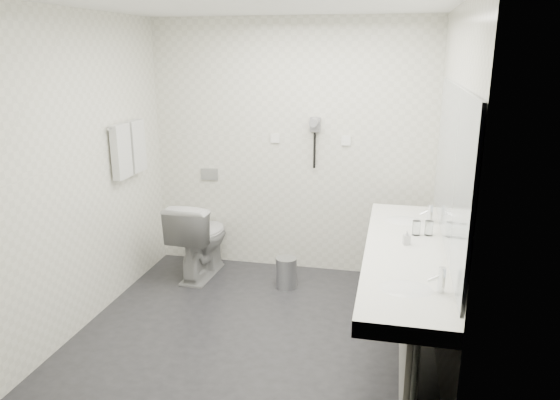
# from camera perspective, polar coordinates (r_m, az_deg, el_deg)

# --- Properties ---
(floor) EXTENTS (2.80, 2.80, 0.00)m
(floor) POSITION_cam_1_polar(r_m,az_deg,el_deg) (4.48, -2.35, -13.43)
(floor) COLOR #232327
(floor) RESTS_ON ground
(ceiling) EXTENTS (2.80, 2.80, 0.00)m
(ceiling) POSITION_cam_1_polar(r_m,az_deg,el_deg) (3.92, -2.79, 20.35)
(ceiling) COLOR white
(ceiling) RESTS_ON wall_back
(wall_back) EXTENTS (2.80, 0.00, 2.80)m
(wall_back) POSITION_cam_1_polar(r_m,az_deg,el_deg) (5.26, 1.11, 5.57)
(wall_back) COLOR white
(wall_back) RESTS_ON floor
(wall_front) EXTENTS (2.80, 0.00, 2.80)m
(wall_front) POSITION_cam_1_polar(r_m,az_deg,el_deg) (2.84, -9.33, -3.82)
(wall_front) COLOR white
(wall_front) RESTS_ON floor
(wall_left) EXTENTS (0.00, 2.60, 2.60)m
(wall_left) POSITION_cam_1_polar(r_m,az_deg,el_deg) (4.58, -19.77, 3.05)
(wall_left) COLOR white
(wall_left) RESTS_ON floor
(wall_right) EXTENTS (0.00, 2.60, 2.60)m
(wall_right) POSITION_cam_1_polar(r_m,az_deg,el_deg) (3.91, 17.71, 1.14)
(wall_right) COLOR white
(wall_right) RESTS_ON floor
(vanity_counter) EXTENTS (0.55, 2.20, 0.10)m
(vanity_counter) POSITION_cam_1_polar(r_m,az_deg,el_deg) (3.84, 13.28, -5.87)
(vanity_counter) COLOR white
(vanity_counter) RESTS_ON floor
(vanity_panel) EXTENTS (0.03, 2.15, 0.75)m
(vanity_panel) POSITION_cam_1_polar(r_m,az_deg,el_deg) (4.01, 13.25, -11.53)
(vanity_panel) COLOR gray
(vanity_panel) RESTS_ON floor
(vanity_post_far) EXTENTS (0.06, 0.06, 0.75)m
(vanity_post_far) POSITION_cam_1_polar(r_m,az_deg,el_deg) (4.96, 13.53, -6.07)
(vanity_post_far) COLOR silver
(vanity_post_far) RESTS_ON floor
(mirror) EXTENTS (0.02, 2.20, 1.05)m
(mirror) POSITION_cam_1_polar(r_m,az_deg,el_deg) (3.67, 17.99, 3.39)
(mirror) COLOR #B2BCC6
(mirror) RESTS_ON wall_right
(basin_near) EXTENTS (0.40, 0.31, 0.05)m
(basin_near) POSITION_cam_1_polar(r_m,az_deg,el_deg) (3.23, 13.39, -9.52)
(basin_near) COLOR white
(basin_near) RESTS_ON vanity_counter
(basin_far) EXTENTS (0.40, 0.31, 0.05)m
(basin_far) POSITION_cam_1_polar(r_m,az_deg,el_deg) (4.44, 13.26, -2.37)
(basin_far) COLOR white
(basin_far) RESTS_ON vanity_counter
(faucet_near) EXTENTS (0.04, 0.04, 0.15)m
(faucet_near) POSITION_cam_1_polar(r_m,az_deg,el_deg) (3.20, 17.01, -8.23)
(faucet_near) COLOR silver
(faucet_near) RESTS_ON vanity_counter
(faucet_far) EXTENTS (0.04, 0.04, 0.15)m
(faucet_far) POSITION_cam_1_polar(r_m,az_deg,el_deg) (4.42, 15.85, -1.41)
(faucet_far) COLOR silver
(faucet_far) RESTS_ON vanity_counter
(soap_bottle_a) EXTENTS (0.06, 0.06, 0.11)m
(soap_bottle_a) POSITION_cam_1_polar(r_m,az_deg,el_deg) (3.89, 13.50, -3.94)
(soap_bottle_a) COLOR beige
(soap_bottle_a) RESTS_ON vanity_counter
(glass_left) EXTENTS (0.08, 0.08, 0.11)m
(glass_left) POSITION_cam_1_polar(r_m,az_deg,el_deg) (4.10, 14.48, -2.93)
(glass_left) COLOR silver
(glass_left) RESTS_ON vanity_counter
(glass_right) EXTENTS (0.07, 0.07, 0.11)m
(glass_right) POSITION_cam_1_polar(r_m,az_deg,el_deg) (4.12, 15.76, -2.93)
(glass_right) COLOR silver
(glass_right) RESTS_ON vanity_counter
(toilet) EXTENTS (0.48, 0.80, 0.78)m
(toilet) POSITION_cam_1_polar(r_m,az_deg,el_deg) (5.33, -8.59, -4.06)
(toilet) COLOR white
(toilet) RESTS_ON floor
(flush_plate) EXTENTS (0.18, 0.02, 0.12)m
(flush_plate) POSITION_cam_1_polar(r_m,az_deg,el_deg) (5.53, -7.61, 2.78)
(flush_plate) COLOR #B2B5BA
(flush_plate) RESTS_ON wall_back
(pedal_bin) EXTENTS (0.27, 0.27, 0.28)m
(pedal_bin) POSITION_cam_1_polar(r_m,az_deg,el_deg) (5.09, 0.69, -7.90)
(pedal_bin) COLOR #B2B5BA
(pedal_bin) RESTS_ON floor
(bin_lid) EXTENTS (0.20, 0.20, 0.02)m
(bin_lid) POSITION_cam_1_polar(r_m,az_deg,el_deg) (5.03, 0.69, -6.35)
(bin_lid) COLOR #B2B5BA
(bin_lid) RESTS_ON pedal_bin
(towel_rail) EXTENTS (0.02, 0.62, 0.02)m
(towel_rail) POSITION_cam_1_polar(r_m,az_deg,el_deg) (4.97, -16.26, 7.83)
(towel_rail) COLOR silver
(towel_rail) RESTS_ON wall_left
(towel_near) EXTENTS (0.07, 0.24, 0.48)m
(towel_near) POSITION_cam_1_polar(r_m,az_deg,el_deg) (4.88, -16.74, 5.03)
(towel_near) COLOR silver
(towel_near) RESTS_ON towel_rail
(towel_far) EXTENTS (0.07, 0.24, 0.48)m
(towel_far) POSITION_cam_1_polar(r_m,az_deg,el_deg) (5.12, -15.23, 5.64)
(towel_far) COLOR silver
(towel_far) RESTS_ON towel_rail
(dryer_cradle) EXTENTS (0.10, 0.04, 0.14)m
(dryer_cradle) POSITION_cam_1_polar(r_m,az_deg,el_deg) (5.15, 3.81, 8.13)
(dryer_cradle) COLOR gray
(dryer_cradle) RESTS_ON wall_back
(dryer_barrel) EXTENTS (0.08, 0.14, 0.08)m
(dryer_barrel) POSITION_cam_1_polar(r_m,az_deg,el_deg) (5.07, 3.70, 8.36)
(dryer_barrel) COLOR gray
(dryer_barrel) RESTS_ON dryer_cradle
(dryer_cord) EXTENTS (0.02, 0.02, 0.35)m
(dryer_cord) POSITION_cam_1_polar(r_m,az_deg,el_deg) (5.17, 3.74, 5.36)
(dryer_cord) COLOR black
(dryer_cord) RESTS_ON dryer_cradle
(switch_plate_a) EXTENTS (0.09, 0.02, 0.09)m
(switch_plate_a) POSITION_cam_1_polar(r_m,az_deg,el_deg) (5.26, -0.53, 6.68)
(switch_plate_a) COLOR white
(switch_plate_a) RESTS_ON wall_back
(switch_plate_b) EXTENTS (0.09, 0.02, 0.09)m
(switch_plate_b) POSITION_cam_1_polar(r_m,az_deg,el_deg) (5.15, 7.13, 6.36)
(switch_plate_b) COLOR white
(switch_plate_b) RESTS_ON wall_back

